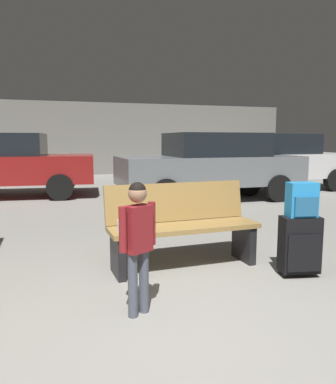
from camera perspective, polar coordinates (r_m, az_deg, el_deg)
name	(u,v)px	position (r m, az deg, el deg)	size (l,w,h in m)	color
ground_plane	(105,225)	(6.38, -9.51, -4.94)	(18.00, 18.00, 0.10)	gray
garage_back_wall	(71,139)	(15.05, -14.48, 7.80)	(18.00, 0.12, 2.80)	slate
bench	(182,226)	(4.06, 2.13, -5.10)	(1.62, 0.59, 0.89)	#9E7A42
suitcase	(300,245)	(4.00, 19.31, -7.55)	(0.41, 0.29, 0.60)	black
backpack_bright	(302,200)	(3.91, 19.61, -1.17)	(0.30, 0.23, 0.34)	#268CD8
child	(138,234)	(2.89, -4.62, -6.39)	(0.32, 0.21, 1.04)	#4C5160
parked_car_near	(211,164)	(8.68, 6.46, 4.20)	(4.11, 1.82, 1.51)	slate
parked_car_far	(3,163)	(9.78, -23.61, 4.00)	(4.26, 2.13, 1.51)	maroon
parked_car_side	(275,160)	(10.72, 15.83, 4.64)	(4.11, 1.83, 1.51)	silver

